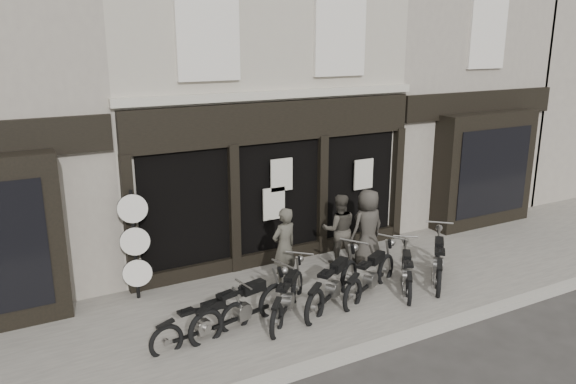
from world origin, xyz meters
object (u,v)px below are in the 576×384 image
motorcycle_0 (203,326)px  man_right (368,227)px  motorcycle_2 (288,300)px  man_centre (339,229)px  motorcycle_4 (371,278)px  motorcycle_5 (407,275)px  advert_sign_post (135,250)px  man_left (284,247)px  motorcycle_1 (243,310)px  motorcycle_6 (438,264)px  motorcycle_3 (333,288)px

motorcycle_0 → man_right: (4.59, 1.43, 0.64)m
motorcycle_2 → man_centre: man_centre is taller
motorcycle_4 → man_centre: bearing=52.2°
motorcycle_5 → advert_sign_post: (-5.18, 2.17, 0.79)m
man_right → advert_sign_post: size_ratio=0.75×
motorcycle_4 → man_right: size_ratio=1.16×
motorcycle_2 → motorcycle_5: (2.83, -0.12, -0.03)m
motorcycle_0 → man_left: man_left is taller
motorcycle_5 → man_right: bearing=36.2°
motorcycle_4 → man_right: man_right is taller
motorcycle_4 → advert_sign_post: 4.83m
man_left → man_right: man_right is taller
motorcycle_2 → motorcycle_5: bearing=-48.7°
motorcycle_5 → advert_sign_post: 5.67m
motorcycle_0 → man_centre: size_ratio=1.18×
motorcycle_1 → motorcycle_6: (4.69, -0.08, 0.00)m
motorcycle_0 → man_centre: 4.44m
motorcycle_2 → motorcycle_0: bearing=137.6°
motorcycle_2 → motorcycle_3: (1.02, -0.03, 0.04)m
motorcycle_1 → motorcycle_6: 4.69m
advert_sign_post → motorcycle_0: bearing=-60.9°
motorcycle_2 → man_centre: (2.27, 1.65, 0.55)m
motorcycle_0 → man_centre: bearing=14.8°
motorcycle_0 → advert_sign_post: advert_sign_post is taller
motorcycle_4 → motorcycle_6: motorcycle_6 is taller
motorcycle_0 → motorcycle_3: 2.78m
motorcycle_4 → motorcycle_1: bearing=153.0°
motorcycle_2 → motorcycle_6: bearing=-47.7°
man_right → motorcycle_5: bearing=84.8°
motorcycle_3 → advert_sign_post: size_ratio=0.87×
motorcycle_1 → motorcycle_4: bearing=-13.3°
motorcycle_1 → man_centre: 3.67m
motorcycle_1 → motorcycle_2: 0.95m
motorcycle_6 → advert_sign_post: 6.50m
motorcycle_2 → man_right: (2.83, 1.32, 0.61)m
motorcycle_0 → motorcycle_4: bearing=-7.1°
man_centre → motorcycle_3: bearing=74.9°
motorcycle_0 → man_centre: man_centre is taller
motorcycle_5 → man_centre: man_centre is taller
man_left → motorcycle_4: bearing=125.9°
motorcycle_5 → motorcycle_0: bearing=126.5°
motorcycle_5 → motorcycle_6: 0.92m
motorcycle_2 → man_left: (0.56, 1.19, 0.57)m
man_centre → motorcycle_5: bearing=128.9°
motorcycle_1 → motorcycle_2: motorcycle_1 is taller
motorcycle_0 → advert_sign_post: 2.38m
man_centre → man_right: (0.57, -0.34, 0.06)m
motorcycle_1 → motorcycle_4: (2.92, 0.02, -0.01)m
motorcycle_5 → man_right: man_right is taller
motorcycle_4 → advert_sign_post: size_ratio=0.86×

